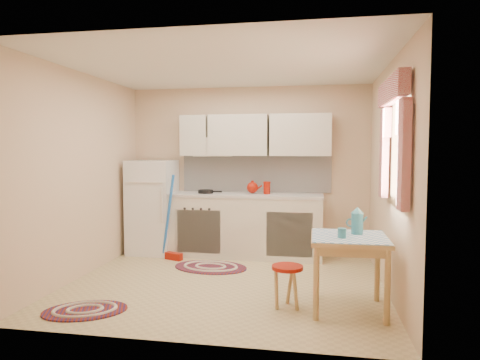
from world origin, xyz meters
name	(u,v)px	position (x,y,z in m)	size (l,w,h in m)	color
room_shell	(243,147)	(0.16, 0.24, 1.60)	(3.64, 3.60, 2.52)	tan
fridge	(153,207)	(-1.40, 1.25, 0.70)	(0.65, 0.60, 1.40)	white
broom	(173,218)	(-0.95, 0.90, 0.60)	(0.28, 0.12, 1.20)	blue
base_cabinets	(244,226)	(0.00, 1.30, 0.44)	(2.25, 0.60, 0.88)	beige
countertop	(244,195)	(0.00, 1.30, 0.90)	(2.27, 0.62, 0.04)	beige
frying_pan	(206,192)	(-0.57, 1.25, 0.94)	(0.22, 0.22, 0.05)	black
red_kettle	(252,188)	(0.12, 1.30, 1.01)	(0.18, 0.16, 0.18)	#951205
red_canister	(267,188)	(0.33, 1.30, 1.00)	(0.10, 0.10, 0.16)	#951205
table	(349,274)	(1.34, -0.63, 0.36)	(0.72, 0.72, 0.72)	tan
stool	(287,287)	(0.76, -0.67, 0.21)	(0.31, 0.31, 0.42)	#951205
coffee_pot	(357,220)	(1.43, -0.51, 0.86)	(0.14, 0.12, 0.29)	teal
mug	(342,233)	(1.27, -0.73, 0.77)	(0.08, 0.08, 0.10)	teal
rug_center	(211,267)	(-0.34, 0.59, 0.01)	(0.98, 0.65, 0.02)	maroon
rug_left	(85,311)	(-1.16, -1.12, 0.01)	(0.80, 0.53, 0.02)	maroon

